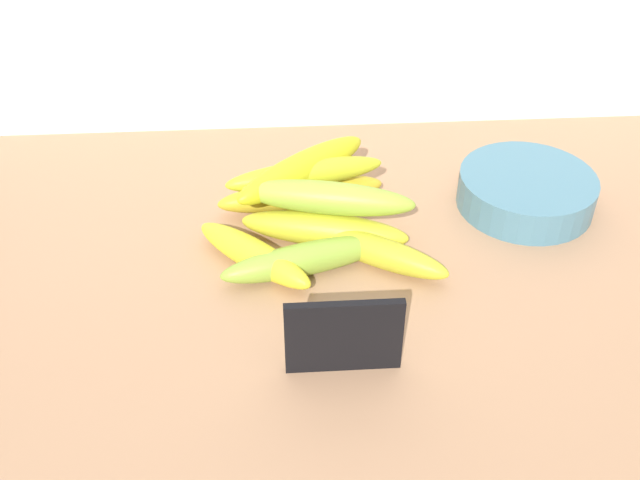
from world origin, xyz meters
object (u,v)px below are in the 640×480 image
(banana_4, at_px, (306,259))
(banana_7, at_px, (305,174))
(banana_0, at_px, (254,255))
(banana_3, at_px, (324,230))
(banana_6, at_px, (328,198))
(banana_1, at_px, (301,194))
(banana_2, at_px, (378,252))
(chalkboard_sign, at_px, (344,339))
(fruit_bowl, at_px, (526,191))
(banana_5, at_px, (302,169))

(banana_4, relative_size, banana_7, 1.00)
(banana_0, height_order, banana_3, banana_3)
(banana_0, xyz_separation_m, banana_6, (0.09, 0.05, 0.04))
(banana_0, bearing_deg, banana_6, 27.86)
(banana_1, xyz_separation_m, banana_2, (0.08, -0.12, -0.00))
(banana_2, height_order, banana_7, banana_7)
(banana_0, height_order, banana_4, banana_4)
(chalkboard_sign, relative_size, banana_3, 0.56)
(banana_4, height_order, banana_7, banana_7)
(fruit_bowl, bearing_deg, banana_4, -158.32)
(banana_6, bearing_deg, banana_0, -152.14)
(fruit_bowl, relative_size, banana_0, 1.01)
(banana_2, relative_size, banana_3, 0.86)
(banana_3, distance_m, banana_5, 0.08)
(banana_6, bearing_deg, fruit_bowl, 12.10)
(banana_2, bearing_deg, banana_7, 125.64)
(banana_0, xyz_separation_m, banana_5, (0.06, 0.11, 0.04))
(banana_6, bearing_deg, banana_7, 111.57)
(chalkboard_sign, relative_size, banana_2, 0.65)
(banana_4, distance_m, banana_5, 0.13)
(banana_3, height_order, banana_4, banana_3)
(banana_4, distance_m, banana_6, 0.08)
(banana_1, distance_m, banana_4, 0.12)
(fruit_bowl, xyz_separation_m, banana_4, (-0.28, -0.11, -0.00))
(fruit_bowl, xyz_separation_m, banana_3, (-0.25, -0.06, -0.00))
(banana_0, bearing_deg, banana_5, 61.16)
(banana_3, xyz_separation_m, banana_7, (-0.02, 0.07, 0.03))
(banana_3, bearing_deg, fruit_bowl, 13.52)
(banana_0, xyz_separation_m, banana_3, (0.08, 0.04, 0.00))
(fruit_bowl, distance_m, banana_3, 0.26)
(fruit_bowl, distance_m, banana_1, 0.28)
(banana_7, bearing_deg, fruit_bowl, -0.89)
(banana_2, distance_m, banana_7, 0.14)
(banana_6, height_order, banana_7, banana_6)
(banana_3, distance_m, banana_4, 0.05)
(banana_3, xyz_separation_m, banana_6, (0.00, 0.01, 0.04))
(chalkboard_sign, xyz_separation_m, banana_5, (-0.03, 0.26, 0.02))
(banana_5, xyz_separation_m, banana_7, (0.00, -0.01, -0.00))
(fruit_bowl, xyz_separation_m, banana_6, (-0.25, -0.05, 0.04))
(chalkboard_sign, bearing_deg, banana_7, 95.19)
(banana_6, bearing_deg, banana_3, -120.20)
(banana_2, distance_m, banana_6, 0.08)
(banana_5, bearing_deg, banana_0, -118.84)
(banana_1, xyz_separation_m, banana_3, (0.02, -0.08, 0.00))
(banana_3, bearing_deg, banana_0, -155.11)
(fruit_bowl, height_order, banana_3, fruit_bowl)
(banana_2, xyz_separation_m, banana_5, (-0.08, 0.11, 0.04))
(chalkboard_sign, xyz_separation_m, banana_3, (-0.00, 0.19, -0.02))
(banana_5, bearing_deg, banana_2, -54.69)
(banana_2, height_order, banana_4, banana_4)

